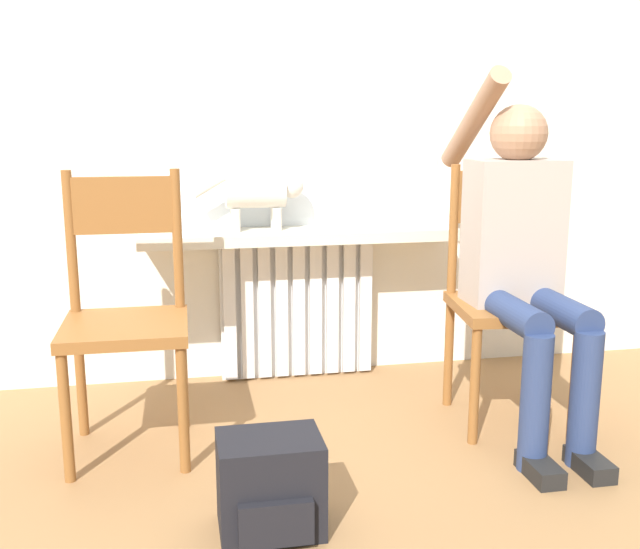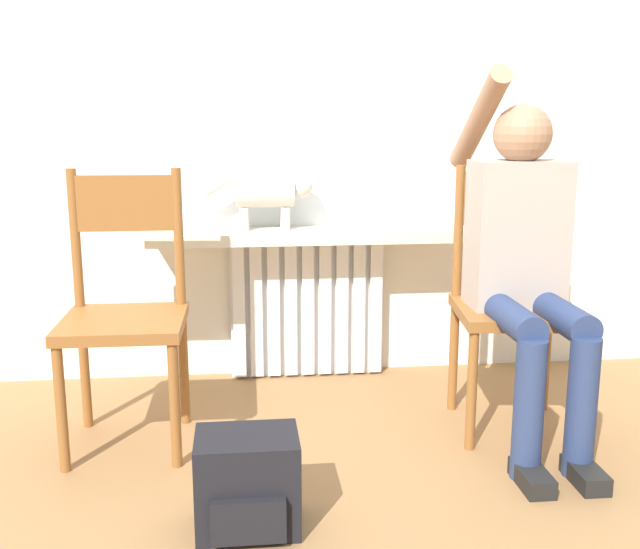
{
  "view_description": "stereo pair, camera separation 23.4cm",
  "coord_description": "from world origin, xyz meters",
  "px_view_note": "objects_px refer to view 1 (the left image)",
  "views": [
    {
      "loc": [
        -0.53,
        -2.09,
        1.18
      ],
      "look_at": [
        0.0,
        0.62,
        0.59
      ],
      "focal_mm": 42.0,
      "sensor_mm": 36.0,
      "label": 1
    },
    {
      "loc": [
        -0.3,
        -2.12,
        1.18
      ],
      "look_at": [
        0.0,
        0.62,
        0.59
      ],
      "focal_mm": 42.0,
      "sensor_mm": 36.0,
      "label": 2
    }
  ],
  "objects_px": {
    "person": "(523,251)",
    "cat": "(261,192)",
    "chair_right": "(508,293)",
    "backpack": "(270,485)",
    "chair_left": "(126,312)"
  },
  "relations": [
    {
      "from": "person",
      "to": "cat",
      "type": "height_order",
      "value": "person"
    },
    {
      "from": "chair_right",
      "to": "backpack",
      "type": "bearing_deg",
      "value": -141.02
    },
    {
      "from": "chair_left",
      "to": "backpack",
      "type": "bearing_deg",
      "value": -56.37
    },
    {
      "from": "chair_left",
      "to": "chair_right",
      "type": "xyz_separation_m",
      "value": [
        1.43,
        -0.0,
        0.0
      ]
    },
    {
      "from": "chair_right",
      "to": "cat",
      "type": "xyz_separation_m",
      "value": [
        -0.88,
        0.57,
        0.35
      ]
    },
    {
      "from": "chair_left",
      "to": "chair_right",
      "type": "distance_m",
      "value": 1.43
    },
    {
      "from": "chair_right",
      "to": "chair_left",
      "type": "bearing_deg",
      "value": -173.74
    },
    {
      "from": "chair_left",
      "to": "person",
      "type": "xyz_separation_m",
      "value": [
        1.42,
        -0.12,
        0.19
      ]
    },
    {
      "from": "chair_right",
      "to": "person",
      "type": "distance_m",
      "value": 0.22
    },
    {
      "from": "cat",
      "to": "backpack",
      "type": "distance_m",
      "value": 1.42
    },
    {
      "from": "person",
      "to": "chair_left",
      "type": "bearing_deg",
      "value": 175.31
    },
    {
      "from": "chair_right",
      "to": "cat",
      "type": "bearing_deg",
      "value": 153.53
    },
    {
      "from": "chair_right",
      "to": "person",
      "type": "xyz_separation_m",
      "value": [
        -0.01,
        -0.12,
        0.19
      ]
    },
    {
      "from": "cat",
      "to": "chair_right",
      "type": "bearing_deg",
      "value": -32.74
    },
    {
      "from": "chair_right",
      "to": "backpack",
      "type": "xyz_separation_m",
      "value": [
        -1.01,
        -0.65,
        -0.36
      ]
    }
  ]
}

